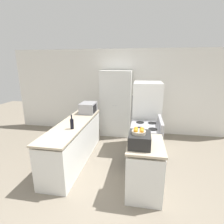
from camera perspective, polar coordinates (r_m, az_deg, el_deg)
name	(u,v)px	position (r m, az deg, el deg)	size (l,w,h in m)	color
ground_plane	(92,207)	(3.12, -6.42, -28.37)	(14.00, 14.00, 0.00)	slate
wall_back	(120,92)	(5.57, 2.66, 6.55)	(7.00, 0.06, 2.60)	white
counter_left	(75,142)	(4.13, -12.14, -9.59)	(0.60, 2.40, 0.90)	silver
counter_right	(144,168)	(3.19, 10.49, -17.56)	(0.60, 0.85, 0.90)	silver
pantry_cabinet	(116,104)	(5.35, 1.27, 2.76)	(0.92, 0.53, 1.97)	silver
stove	(145,145)	(3.91, 10.74, -10.58)	(0.66, 0.80, 1.06)	#9E9EA3
refrigerator	(146,116)	(4.54, 11.13, -1.39)	(0.71, 0.79, 1.73)	white
microwave	(88,108)	(4.66, -7.74, 1.38)	(0.38, 0.49, 0.27)	#939399
wine_bottle	(72,124)	(3.56, -12.96, -3.72)	(0.07, 0.07, 0.29)	black
toaster_oven	(139,140)	(2.81, 8.96, -8.93)	(0.35, 0.41, 0.21)	black
fruit_bowl	(139,131)	(2.74, 8.72, -6.30)	(0.21, 0.21, 0.10)	#B2A893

